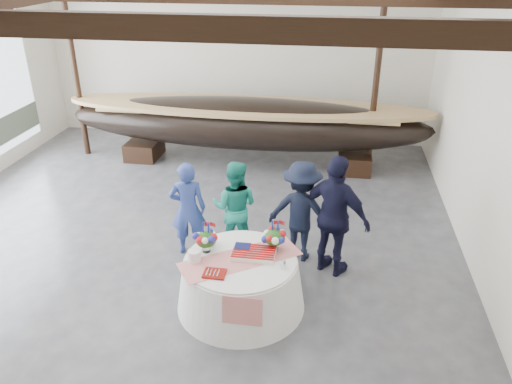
# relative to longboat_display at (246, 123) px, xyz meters

# --- Properties ---
(floor) EXTENTS (10.00, 12.00, 0.01)m
(floor) POSITION_rel_longboat_display_xyz_m (-0.61, -4.13, -1.03)
(floor) COLOR #3D3D42
(floor) RESTS_ON ground
(wall_back) EXTENTS (10.00, 0.02, 4.50)m
(wall_back) POSITION_rel_longboat_display_xyz_m (-0.61, 1.87, 1.22)
(wall_back) COLOR silver
(wall_back) RESTS_ON ground
(wall_right) EXTENTS (0.02, 12.00, 4.50)m
(wall_right) POSITION_rel_longboat_display_xyz_m (4.39, -4.13, 1.22)
(wall_right) COLOR silver
(wall_right) RESTS_ON ground
(pavilion_structure) EXTENTS (9.80, 11.76, 4.50)m
(pavilion_structure) POSITION_rel_longboat_display_xyz_m (-0.61, -3.40, 2.97)
(pavilion_structure) COLOR black
(pavilion_structure) RESTS_ON ground
(longboat_display) EXTENTS (8.61, 1.72, 1.61)m
(longboat_display) POSITION_rel_longboat_display_xyz_m (0.00, 0.00, 0.00)
(longboat_display) COLOR black
(longboat_display) RESTS_ON ground
(banquet_table) EXTENTS (1.86, 1.86, 0.80)m
(banquet_table) POSITION_rel_longboat_display_xyz_m (0.86, -5.29, -0.63)
(banquet_table) COLOR white
(banquet_table) RESTS_ON ground
(tabletop_items) EXTENTS (1.73, 1.42, 0.40)m
(tabletop_items) POSITION_rel_longboat_display_xyz_m (0.80, -5.13, -0.08)
(tabletop_items) COLOR red
(tabletop_items) RESTS_ON banquet_table
(guest_woman_blue) EXTENTS (0.68, 0.52, 1.66)m
(guest_woman_blue) POSITION_rel_longboat_display_xyz_m (-0.27, -4.01, -0.20)
(guest_woman_blue) COLOR navy
(guest_woman_blue) RESTS_ON ground
(guest_woman_teal) EXTENTS (0.82, 0.65, 1.64)m
(guest_woman_teal) POSITION_rel_longboat_display_xyz_m (0.49, -3.81, -0.21)
(guest_woman_teal) COLOR #1A8774
(guest_woman_teal) RESTS_ON ground
(guest_man_left) EXTENTS (1.22, 0.84, 1.74)m
(guest_man_left) POSITION_rel_longboat_display_xyz_m (1.61, -3.88, -0.16)
(guest_man_left) COLOR black
(guest_man_left) RESTS_ON ground
(guest_man_right) EXTENTS (1.26, 1.01, 2.00)m
(guest_man_right) POSITION_rel_longboat_display_xyz_m (2.15, -4.22, -0.03)
(guest_man_right) COLOR black
(guest_man_right) RESTS_ON ground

